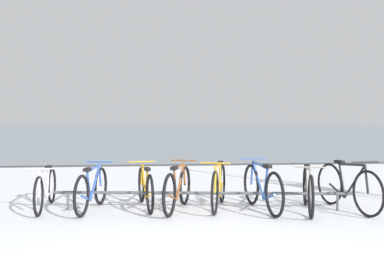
# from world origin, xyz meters

# --- Properties ---
(ground) EXTENTS (80.00, 132.00, 0.08)m
(ground) POSITION_xyz_m (0.00, 53.90, -0.04)
(ground) COLOR white
(bike_rack) EXTENTS (4.90, 0.63, 0.31)m
(bike_rack) POSITION_xyz_m (0.32, 3.35, 0.27)
(bike_rack) COLOR #4C5156
(bike_rack) RESTS_ON ground
(bicycle_0) EXTENTS (0.46, 1.68, 0.74)m
(bicycle_0) POSITION_xyz_m (-2.25, 3.64, 0.34)
(bicycle_0) COLOR black
(bicycle_0) RESTS_ON ground
(bicycle_1) EXTENTS (0.47, 1.60, 0.77)m
(bicycle_1) POSITION_xyz_m (-1.47, 3.49, 0.35)
(bicycle_1) COLOR black
(bicycle_1) RESTS_ON ground
(bicycle_2) EXTENTS (0.46, 1.63, 0.75)m
(bicycle_2) POSITION_xyz_m (-0.61, 3.60, 0.34)
(bicycle_2) COLOR black
(bicycle_2) RESTS_ON ground
(bicycle_3) EXTENTS (0.63, 1.58, 0.79)m
(bicycle_3) POSITION_xyz_m (-0.08, 3.36, 0.36)
(bicycle_3) COLOR black
(bicycle_3) RESTS_ON ground
(bicycle_4) EXTENTS (0.59, 1.62, 0.82)m
(bicycle_4) POSITION_xyz_m (0.62, 3.44, 0.37)
(bicycle_4) COLOR black
(bicycle_4) RESTS_ON ground
(bicycle_5) EXTENTS (0.46, 1.71, 0.82)m
(bicycle_5) POSITION_xyz_m (1.30, 3.23, 0.37)
(bicycle_5) COLOR black
(bicycle_5) RESTS_ON ground
(bicycle_6) EXTENTS (0.59, 1.64, 0.78)m
(bicycle_6) POSITION_xyz_m (2.01, 3.07, 0.35)
(bicycle_6) COLOR black
(bicycle_6) RESTS_ON ground
(bicycle_7) EXTENTS (0.49, 1.69, 0.85)m
(bicycle_7) POSITION_xyz_m (2.69, 3.10, 0.38)
(bicycle_7) COLOR black
(bicycle_7) RESTS_ON ground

